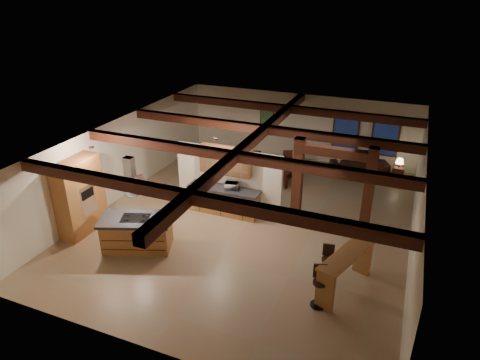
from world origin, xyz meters
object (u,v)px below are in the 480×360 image
at_px(kitchen_island, 137,233).
at_px(sofa, 360,165).
at_px(dining_table, 273,172).
at_px(bar_counter, 346,265).

relative_size(kitchen_island, sofa, 1.01).
distance_m(dining_table, bar_counter, 6.85).
relative_size(kitchen_island, dining_table, 1.21).
bearing_deg(sofa, kitchen_island, 32.94).
xyz_separation_m(sofa, bar_counter, (0.70, -7.72, 0.41)).
bearing_deg(kitchen_island, bar_counter, 3.61).
bearing_deg(dining_table, bar_counter, -41.31).
xyz_separation_m(kitchen_island, bar_counter, (6.00, 0.38, 0.23)).
bearing_deg(kitchen_island, sofa, 56.80).
distance_m(sofa, bar_counter, 7.76).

